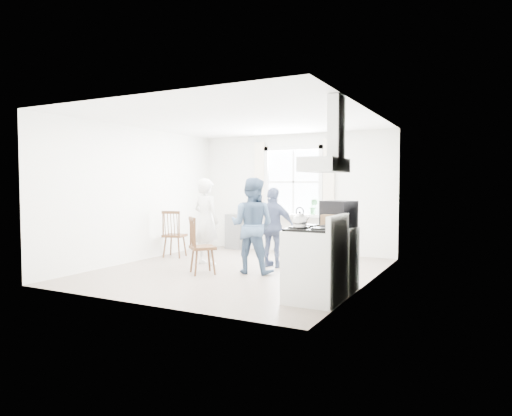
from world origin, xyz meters
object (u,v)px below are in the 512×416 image
(stereo_stack, at_px, (339,214))
(person_left, at_px, (206,222))
(person_right, at_px, (274,227))
(windsor_chair_a, at_px, (172,229))
(gas_stove, at_px, (315,264))
(person_mid, at_px, (252,226))
(low_cabinet, at_px, (337,259))
(windsor_chair_b, at_px, (196,239))

(stereo_stack, distance_m, person_left, 2.96)
(person_right, bearing_deg, windsor_chair_a, 2.50)
(stereo_stack, bearing_deg, windsor_chair_a, 162.41)
(windsor_chair_a, bearing_deg, person_right, -0.03)
(gas_stove, xyz_separation_m, person_mid, (-1.59, 1.27, 0.32))
(gas_stove, relative_size, person_mid, 0.70)
(stereo_stack, xyz_separation_m, person_mid, (-1.67, 0.55, -0.28))
(person_left, bearing_deg, low_cabinet, 174.56)
(person_mid, distance_m, person_right, 0.68)
(gas_stove, bearing_deg, windsor_chair_a, 152.82)
(low_cabinet, height_order, person_right, person_right)
(low_cabinet, bearing_deg, windsor_chair_a, 162.11)
(person_left, bearing_deg, gas_stove, 162.03)
(low_cabinet, bearing_deg, windsor_chair_b, 178.41)
(windsor_chair_a, xyz_separation_m, person_right, (2.28, -0.00, 0.13))
(person_mid, bearing_deg, low_cabinet, 155.69)
(stereo_stack, bearing_deg, low_cabinet, -112.86)
(gas_stove, relative_size, person_left, 0.70)
(low_cabinet, distance_m, stereo_stack, 0.63)
(stereo_stack, bearing_deg, person_mid, 161.73)
(person_left, relative_size, person_right, 1.11)
(gas_stove, xyz_separation_m, person_left, (-2.73, 1.60, 0.32))
(gas_stove, relative_size, low_cabinet, 1.24)
(person_right, bearing_deg, low_cabinet, 144.27)
(low_cabinet, height_order, person_left, person_left)
(windsor_chair_a, relative_size, person_mid, 0.60)
(gas_stove, height_order, stereo_stack, stereo_stack)
(windsor_chair_a, bearing_deg, person_left, -17.93)
(windsor_chair_b, xyz_separation_m, person_mid, (0.79, 0.50, 0.22))
(stereo_stack, distance_m, windsor_chair_a, 4.09)
(windsor_chair_b, xyz_separation_m, person_left, (-0.36, 0.84, 0.22))
(gas_stove, height_order, person_mid, person_mid)
(stereo_stack, xyz_separation_m, windsor_chair_a, (-3.87, 1.23, -0.49))
(stereo_stack, xyz_separation_m, person_right, (-1.59, 1.22, -0.36))
(windsor_chair_a, bearing_deg, person_mid, -17.06)
(windsor_chair_a, height_order, person_left, person_left)
(person_right, bearing_deg, stereo_stack, 144.87)
(stereo_stack, relative_size, windsor_chair_a, 0.51)
(low_cabinet, distance_m, windsor_chair_a, 4.06)
(stereo_stack, relative_size, windsor_chair_b, 0.52)
(person_mid, bearing_deg, stereo_stack, 156.39)
(person_left, bearing_deg, stereo_stack, 174.98)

